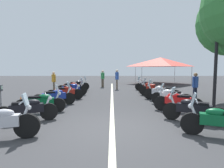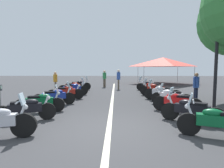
# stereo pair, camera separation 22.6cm
# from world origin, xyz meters

# --- Properties ---
(ground_plane) EXTENTS (80.00, 80.00, 0.00)m
(ground_plane) POSITION_xyz_m (0.00, 0.00, 0.00)
(ground_plane) COLOR #38383A
(lane_centre_stripe) EXTENTS (23.87, 0.16, 0.01)m
(lane_centre_stripe) POSITION_xyz_m (5.18, 0.00, 0.00)
(lane_centre_stripe) COLOR beige
(lane_centre_stripe) RESTS_ON ground_plane
(motorcycle_left_row_1) EXTENTS (0.99, 1.97, 0.99)m
(motorcycle_left_row_1) POSITION_xyz_m (0.76, 2.97, 0.45)
(motorcycle_left_row_1) COLOR black
(motorcycle_left_row_1) RESTS_ON ground_plane
(motorcycle_left_row_2) EXTENTS (0.75, 2.04, 1.20)m
(motorcycle_left_row_2) POSITION_xyz_m (2.10, 2.99, 0.46)
(motorcycle_left_row_2) COLOR black
(motorcycle_left_row_2) RESTS_ON ground_plane
(motorcycle_left_row_3) EXTENTS (1.07, 1.99, 1.20)m
(motorcycle_left_row_3) POSITION_xyz_m (3.64, 2.90, 0.46)
(motorcycle_left_row_3) COLOR black
(motorcycle_left_row_3) RESTS_ON ground_plane
(motorcycle_left_row_4) EXTENTS (0.82, 2.13, 1.00)m
(motorcycle_left_row_4) POSITION_xyz_m (5.29, 2.79, 0.46)
(motorcycle_left_row_4) COLOR black
(motorcycle_left_row_4) RESTS_ON ground_plane
(motorcycle_left_row_5) EXTENTS (1.12, 2.05, 1.22)m
(motorcycle_left_row_5) POSITION_xyz_m (6.80, 2.74, 0.48)
(motorcycle_left_row_5) COLOR black
(motorcycle_left_row_5) RESTS_ON ground_plane
(motorcycle_left_row_6) EXTENTS (1.02, 2.03, 1.21)m
(motorcycle_left_row_6) POSITION_xyz_m (8.16, 3.02, 0.47)
(motorcycle_left_row_6) COLOR black
(motorcycle_left_row_6) RESTS_ON ground_plane
(motorcycle_left_row_7) EXTENTS (1.09, 2.08, 1.23)m
(motorcycle_left_row_7) POSITION_xyz_m (9.76, 2.96, 0.48)
(motorcycle_left_row_7) COLOR black
(motorcycle_left_row_7) RESTS_ON ground_plane
(motorcycle_right_row_0) EXTENTS (1.01, 2.08, 1.20)m
(motorcycle_right_row_0) POSITION_xyz_m (-0.72, -2.97, 0.46)
(motorcycle_right_row_0) COLOR black
(motorcycle_right_row_0) RESTS_ON ground_plane
(motorcycle_right_row_1) EXTENTS (1.23, 1.88, 1.21)m
(motorcycle_right_row_1) POSITION_xyz_m (0.70, -2.80, 0.46)
(motorcycle_right_row_1) COLOR black
(motorcycle_right_row_1) RESTS_ON ground_plane
(motorcycle_right_row_2) EXTENTS (1.05, 1.91, 1.22)m
(motorcycle_right_row_2) POSITION_xyz_m (2.26, -2.81, 0.47)
(motorcycle_right_row_2) COLOR black
(motorcycle_right_row_2) RESTS_ON ground_plane
(motorcycle_right_row_3) EXTENTS (1.15, 1.86, 1.00)m
(motorcycle_right_row_3) POSITION_xyz_m (3.67, -2.99, 0.46)
(motorcycle_right_row_3) COLOR black
(motorcycle_right_row_3) RESTS_ON ground_plane
(motorcycle_right_row_4) EXTENTS (1.30, 1.95, 1.23)m
(motorcycle_right_row_4) POSITION_xyz_m (5.12, -2.90, 0.48)
(motorcycle_right_row_4) COLOR black
(motorcycle_right_row_4) RESTS_ON ground_plane
(motorcycle_right_row_5) EXTENTS (1.11, 1.96, 1.22)m
(motorcycle_right_row_5) POSITION_xyz_m (6.77, -2.87, 0.47)
(motorcycle_right_row_5) COLOR black
(motorcycle_right_row_5) RESTS_ON ground_plane
(motorcycle_right_row_6) EXTENTS (1.04, 1.88, 0.98)m
(motorcycle_right_row_6) POSITION_xyz_m (8.19, -2.92, 0.45)
(motorcycle_right_row_6) COLOR black
(motorcycle_right_row_6) RESTS_ON ground_plane
(motorcycle_right_row_7) EXTENTS (1.23, 1.91, 1.20)m
(motorcycle_right_row_7) POSITION_xyz_m (9.76, -2.91, 0.46)
(motorcycle_right_row_7) COLOR black
(motorcycle_right_row_7) RESTS_ON ground_plane
(street_lamp_twin_globe) EXTENTS (0.32, 1.22, 4.78)m
(street_lamp_twin_globe) POSITION_xyz_m (2.70, -4.65, 3.28)
(street_lamp_twin_globe) COLOR black
(street_lamp_twin_globe) RESTS_ON ground_plane
(parking_meter) EXTENTS (0.20, 0.15, 1.29)m
(parking_meter) POSITION_xyz_m (0.98, 4.03, 0.90)
(parking_meter) COLOR slate
(parking_meter) RESTS_ON ground_plane
(traffic_cone_0) EXTENTS (0.36, 0.36, 0.61)m
(traffic_cone_0) POSITION_xyz_m (2.77, 4.19, 0.29)
(traffic_cone_0) COLOR orange
(traffic_cone_0) RESTS_ON ground_plane
(bystander_0) EXTENTS (0.51, 0.32, 1.61)m
(bystander_0) POSITION_xyz_m (8.97, 4.62, 0.94)
(bystander_0) COLOR brown
(bystander_0) RESTS_ON ground_plane
(bystander_1) EXTENTS (0.42, 0.38, 1.69)m
(bystander_1) POSITION_xyz_m (12.57, 0.92, 0.99)
(bystander_1) COLOR brown
(bystander_1) RESTS_ON ground_plane
(bystander_2) EXTENTS (0.36, 0.43, 1.64)m
(bystander_2) POSITION_xyz_m (4.76, -4.70, 0.96)
(bystander_2) COLOR #1E2338
(bystander_2) RESTS_ON ground_plane
(bystander_3) EXTENTS (0.53, 0.32, 1.77)m
(bystander_3) POSITION_xyz_m (10.83, -0.45, 1.05)
(bystander_3) COLOR brown
(bystander_3) RESTS_ON ground_plane
(event_tent) EXTENTS (5.98, 5.98, 3.20)m
(event_tent) POSITION_xyz_m (16.92, -5.91, 2.65)
(event_tent) COLOR #E54C3F
(event_tent) RESTS_ON ground_plane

